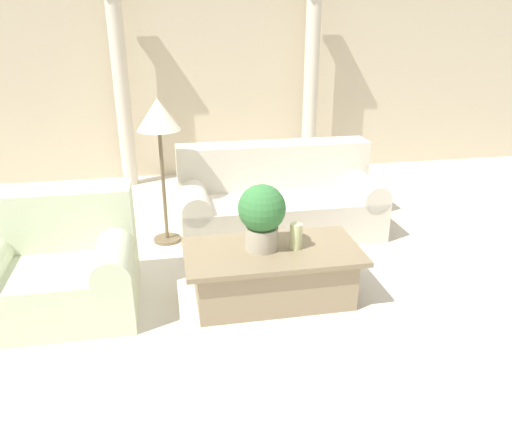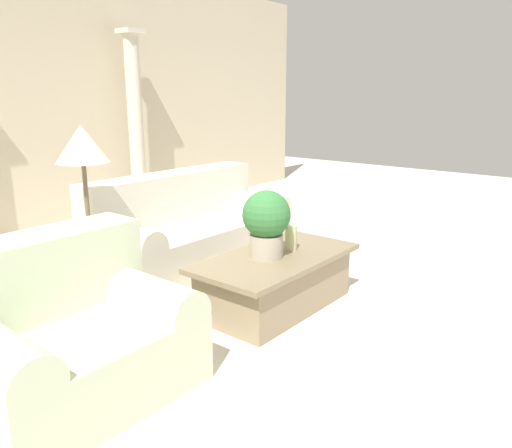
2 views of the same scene
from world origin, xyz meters
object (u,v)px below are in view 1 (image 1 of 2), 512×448
Objects in this scene: floor_lamp at (159,122)px; sofa_long at (278,198)px; loveseat at (57,264)px; coffee_table at (272,273)px; potted_plant at (262,214)px.

sofa_long is at bearing 4.22° from floor_lamp.
sofa_long is 1.73× the size of loveseat.
floor_lamp is (-1.16, -0.09, 0.85)m from sofa_long.
loveseat is 1.59m from floor_lamp.
loveseat is at bearing 172.43° from coffee_table.
loveseat is 1.66m from coffee_table.
potted_plant is (1.56, -0.18, 0.36)m from loveseat.
loveseat is at bearing 173.36° from potted_plant.
loveseat is 0.86× the size of coffee_table.
sofa_long is 1.48× the size of coffee_table.
potted_plant is at bearing -108.26° from sofa_long.
floor_lamp is (-0.72, 1.23, 0.48)m from potted_plant.
floor_lamp is at bearing -175.78° from sofa_long.
sofa_long is 1.44m from floor_lamp.
potted_plant is (-0.08, 0.04, 0.49)m from coffee_table.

